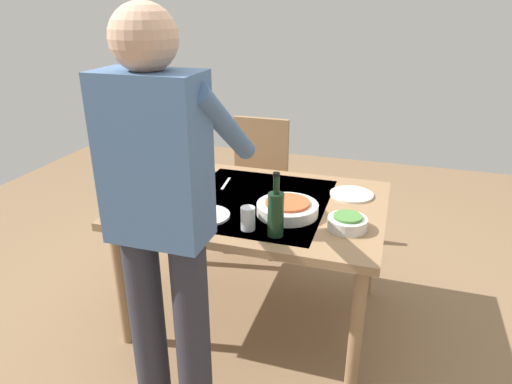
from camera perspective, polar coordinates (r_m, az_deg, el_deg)
ground_plane at (r=2.76m, az=0.00°, el=-14.96°), size 6.00×6.00×0.00m
dining_table at (r=2.42m, az=0.00°, el=-2.75°), size 1.32×0.96×0.72m
chair_near at (r=3.29m, az=0.14°, el=2.18°), size 0.40×0.40×0.91m
person_server at (r=1.71m, az=-11.57°, el=-2.77°), size 0.42×0.61×1.69m
wine_bottle at (r=2.00m, az=2.47°, el=-2.58°), size 0.07×0.07×0.30m
wine_glass_left at (r=2.62m, az=-9.43°, el=3.27°), size 0.07×0.07×0.15m
wine_glass_right at (r=2.78m, az=-7.35°, el=4.56°), size 0.07×0.07×0.15m
water_cup_near_left at (r=2.50m, az=-11.51°, el=0.66°), size 0.07×0.07×0.09m
water_cup_near_right at (r=2.37m, az=-13.12°, el=-0.72°), size 0.07×0.07×0.09m
water_cup_far_left at (r=2.07m, az=-1.02°, el=-3.29°), size 0.07×0.07×0.11m
serving_bowl_pasta at (r=2.23m, az=3.92°, el=-1.99°), size 0.30×0.30×0.07m
side_bowl_salad at (r=2.13m, az=11.27°, el=-3.71°), size 0.18×0.18×0.07m
dinner_plate_near at (r=2.50m, az=11.78°, el=-0.29°), size 0.23×0.23×0.01m
dinner_plate_far at (r=2.23m, az=-6.20°, el=-2.90°), size 0.23×0.23×0.01m
table_fork at (r=2.61m, az=-3.76°, el=1.06°), size 0.04×0.18×0.00m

